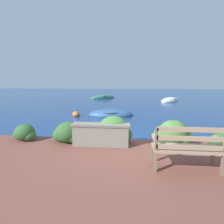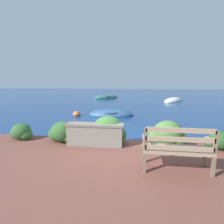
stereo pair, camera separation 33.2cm
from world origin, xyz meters
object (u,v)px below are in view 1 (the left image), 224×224
object	(u,v)px
rowboat_nearest	(111,115)
mooring_buoy	(76,115)
rowboat_far	(103,98)
park_bench	(187,147)
rowboat_mid	(170,101)

from	to	relation	value
rowboat_nearest	mooring_buoy	xyz separation A→B (m)	(-1.96, -0.34, 0.01)
rowboat_far	park_bench	bearing A→B (deg)	63.84
park_bench	rowboat_nearest	world-z (taller)	park_bench
rowboat_nearest	rowboat_mid	size ratio (longest dim) A/B	0.77
park_bench	rowboat_far	size ratio (longest dim) A/B	0.45
mooring_buoy	rowboat_mid	bearing A→B (deg)	49.32
rowboat_nearest	rowboat_mid	xyz separation A→B (m)	(5.10, 7.87, -0.00)
park_bench	rowboat_mid	size ratio (longest dim) A/B	0.39
mooring_buoy	rowboat_nearest	bearing A→B (deg)	9.80
park_bench	rowboat_nearest	xyz separation A→B (m)	(-2.20, 6.45, -0.64)
park_bench	rowboat_mid	xyz separation A→B (m)	(2.90, 14.33, -0.64)
rowboat_nearest	park_bench	bearing A→B (deg)	-76.48
rowboat_nearest	rowboat_far	xyz separation A→B (m)	(-1.95, 9.97, 0.00)
park_bench	rowboat_far	xyz separation A→B (m)	(-4.15, 16.43, -0.64)
rowboat_nearest	rowboat_far	distance (m)	10.16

